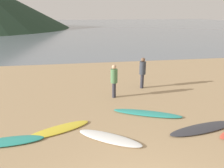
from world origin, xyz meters
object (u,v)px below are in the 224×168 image
at_px(surfboard_4, 147,113).
at_px(person_0, 142,70).
at_px(surfboard_5, 203,128).
at_px(surfboard_2, 59,129).
at_px(surfboard_3, 109,138).
at_px(surfboard_1, 8,141).
at_px(person_1, 114,78).

height_order(surfboard_4, person_0, person_0).
bearing_deg(surfboard_5, surfboard_2, 160.87).
height_order(surfboard_2, surfboard_3, surfboard_3).
bearing_deg(surfboard_1, person_1, 35.45).
bearing_deg(surfboard_3, person_0, 94.70).
xyz_separation_m(surfboard_2, person_1, (2.30, 2.54, 0.88)).
distance_m(surfboard_1, person_0, 6.81).
bearing_deg(person_1, surfboard_2, -53.64).
bearing_deg(person_0, person_1, 42.02).
bearing_deg(person_1, surfboard_4, 15.17).
distance_m(surfboard_2, person_1, 3.54).
height_order(surfboard_1, person_0, person_0).
xyz_separation_m(surfboard_2, surfboard_5, (4.77, -0.74, 0.01)).
height_order(surfboard_5, person_1, person_1).
bearing_deg(surfboard_5, surfboard_3, 170.81).
height_order(surfboard_3, person_0, person_0).
relative_size(surfboard_4, person_0, 1.65).
relative_size(surfboard_2, person_1, 1.36).
relative_size(surfboard_3, surfboard_5, 0.82).
bearing_deg(surfboard_4, surfboard_1, -144.10).
xyz_separation_m(surfboard_3, surfboard_5, (3.20, 0.06, -0.00)).
bearing_deg(surfboard_4, surfboard_3, -117.16).
bearing_deg(surfboard_4, surfboard_5, -19.41).
relative_size(person_0, person_1, 1.04).
distance_m(surfboard_1, person_1, 4.91).
height_order(surfboard_4, person_1, person_1).
relative_size(surfboard_4, surfboard_5, 1.02).
xyz_separation_m(surfboard_1, surfboard_4, (4.74, 1.10, 0.00)).
bearing_deg(surfboard_1, surfboard_3, -9.28).
bearing_deg(surfboard_1, surfboard_4, 9.87).
bearing_deg(surfboard_2, surfboard_3, -49.49).
distance_m(surfboard_2, surfboard_4, 3.32).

